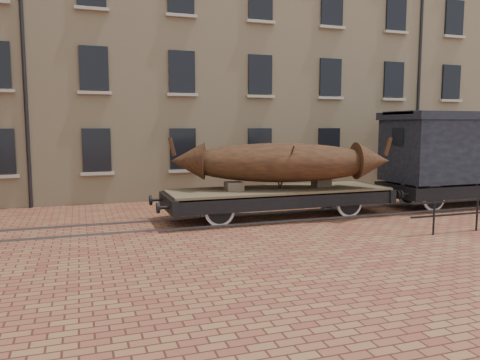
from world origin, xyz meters
name	(u,v)px	position (x,y,z in m)	size (l,w,h in m)	color
ground	(285,217)	(0.00, 0.00, 0.00)	(90.00, 90.00, 0.00)	brown
warehouse_cream	(261,56)	(3.00, 9.99, 7.00)	(40.00, 10.19, 14.00)	beige
rail_track	(285,216)	(0.00, 0.00, 0.03)	(30.00, 1.52, 0.06)	#59595E
flatcar_wagon	(279,194)	(-0.22, 0.00, 0.81)	(8.61, 2.34, 1.30)	brown
iron_boat	(280,162)	(-0.19, 0.00, 1.91)	(7.49, 3.99, 1.78)	#502E16
goods_van	(463,147)	(7.65, 0.00, 2.31)	(7.14, 2.60, 3.69)	black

